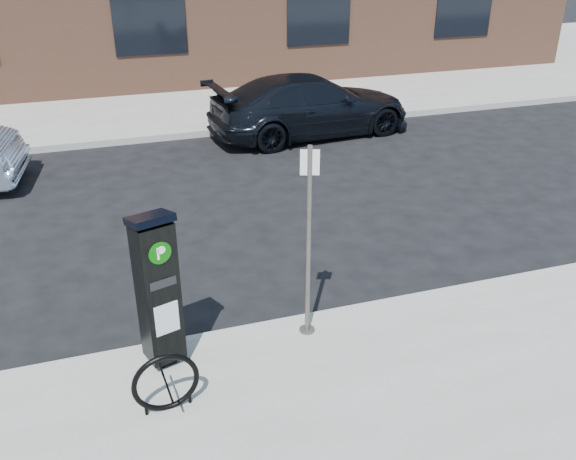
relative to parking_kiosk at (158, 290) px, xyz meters
name	(u,v)px	position (x,y,z in m)	size (l,w,h in m)	color
ground	(278,331)	(1.43, 0.35, -1.10)	(120.00, 120.00, 0.00)	black
sidewalk_far	(149,81)	(1.43, 14.35, -1.02)	(60.00, 12.00, 0.15)	gray
curb_near	(279,327)	(1.43, 0.33, -1.02)	(60.00, 0.12, 0.16)	#9E9B93
curb_far	(178,136)	(1.43, 8.37, -1.02)	(60.00, 0.12, 0.16)	#9E9B93
parking_kiosk	(158,290)	(0.00, 0.00, 0.00)	(0.51, 0.48, 1.85)	black
sign_pole	(308,246)	(1.70, 0.05, 0.22)	(0.20, 0.19, 2.34)	#625E57
bike_rack	(166,383)	(-0.07, -0.76, -0.62)	(0.68, 0.11, 0.68)	black
car_dark	(311,105)	(4.54, 7.75, -0.39)	(1.99, 4.89, 1.42)	black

